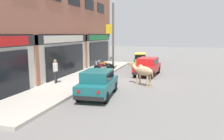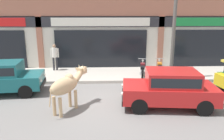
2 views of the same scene
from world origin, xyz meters
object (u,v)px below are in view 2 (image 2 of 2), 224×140
(car_0, at_px, (170,87))
(cow, at_px, (66,85))
(car_1, at_px, (1,76))
(utility_pole, at_px, (174,22))
(motorcycle_1, at_px, (160,69))
(motorcycle_0, at_px, (143,69))
(pedestrian, at_px, (55,54))

(car_0, bearing_deg, cow, -177.06)
(car_1, relative_size, utility_pole, 0.62)
(car_1, height_order, utility_pole, utility_pole)
(cow, relative_size, motorcycle_1, 1.07)
(cow, height_order, utility_pole, utility_pole)
(car_1, relative_size, motorcycle_1, 2.07)
(motorcycle_1, bearing_deg, cow, -137.65)
(car_0, distance_m, motorcycle_0, 3.88)
(pedestrian, bearing_deg, cow, -74.17)
(cow, distance_m, utility_pole, 6.47)
(car_0, bearing_deg, motorcycle_1, 80.81)
(pedestrian, relative_size, utility_pole, 0.27)
(utility_pole, bearing_deg, car_0, -108.18)
(cow, xyz_separation_m, motorcycle_1, (4.54, 4.14, -0.46))
(motorcycle_0, relative_size, motorcycle_1, 1.00)
(car_1, bearing_deg, pedestrian, 65.52)
(car_0, height_order, car_1, same)
(car_1, height_order, motorcycle_0, car_1)
(car_0, bearing_deg, utility_pole, 71.82)
(car_1, xyz_separation_m, utility_pole, (8.22, 1.56, 2.33))
(motorcycle_1, bearing_deg, utility_pole, -53.72)
(car_1, bearing_deg, motorcycle_0, 17.14)
(motorcycle_1, bearing_deg, car_0, -99.19)
(motorcycle_0, relative_size, pedestrian, 1.12)
(car_1, bearing_deg, cow, -31.21)
(pedestrian, height_order, utility_pole, utility_pole)
(motorcycle_1, bearing_deg, car_1, -164.34)
(car_0, height_order, utility_pole, utility_pole)
(motorcycle_1, height_order, pedestrian, pedestrian)
(cow, bearing_deg, motorcycle_0, 48.76)
(car_0, xyz_separation_m, motorcycle_1, (0.64, 3.94, -0.27))
(car_1, bearing_deg, motorcycle_1, 15.66)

